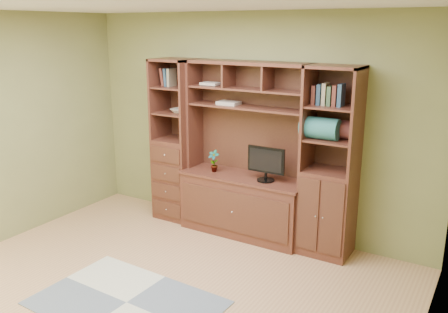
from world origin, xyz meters
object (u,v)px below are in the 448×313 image
Objects in this scene: left_tower at (176,141)px; center_hutch at (243,152)px; right_tower at (330,163)px; monitor at (266,158)px.

center_hutch is at bearing -2.29° from left_tower.
right_tower is at bearing 0.00° from left_tower.
right_tower is 0.72m from monitor.
left_tower is 3.76× the size of monitor.
center_hutch is at bearing 173.30° from monitor.
center_hutch is 1.00× the size of left_tower.
left_tower is at bearing 177.71° from center_hutch.
center_hutch and right_tower have the same top height.
monitor is (1.31, -0.07, -0.02)m from left_tower.
center_hutch is 3.76× the size of monitor.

